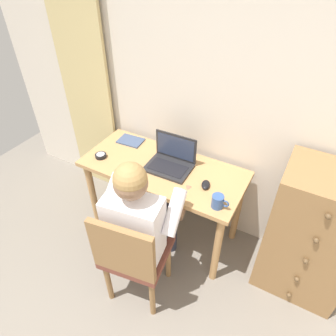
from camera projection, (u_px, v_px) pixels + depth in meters
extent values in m
cube|color=beige|center=(258.00, 104.00, 2.02)|extent=(4.80, 0.05, 2.50)
cube|color=#CCB77A|center=(85.00, 82.00, 2.61)|extent=(0.52, 0.03, 2.26)
cube|color=tan|center=(163.00, 169.00, 2.31)|extent=(1.27, 0.57, 0.03)
cylinder|color=tan|center=(93.00, 196.00, 2.61)|extent=(0.06, 0.06, 0.71)
cylinder|color=tan|center=(217.00, 250.00, 2.17)|extent=(0.06, 0.06, 0.71)
cylinder|color=tan|center=(124.00, 167.00, 2.92)|extent=(0.06, 0.06, 0.71)
cylinder|color=tan|center=(237.00, 209.00, 2.48)|extent=(0.06, 0.06, 0.71)
cube|color=olive|center=(312.00, 235.00, 2.06)|extent=(0.58, 0.44, 1.06)
sphere|color=brown|center=(289.00, 295.00, 2.17)|extent=(0.04, 0.04, 0.04)
sphere|color=brown|center=(297.00, 279.00, 2.03)|extent=(0.04, 0.04, 0.04)
sphere|color=brown|center=(306.00, 261.00, 1.90)|extent=(0.04, 0.04, 0.04)
sphere|color=brown|center=(316.00, 241.00, 1.77)|extent=(0.04, 0.04, 0.04)
sphere|color=brown|center=(328.00, 216.00, 1.63)|extent=(0.04, 0.04, 0.04)
cube|color=brown|center=(137.00, 251.00, 2.06)|extent=(0.48, 0.46, 0.05)
cube|color=olive|center=(122.00, 252.00, 1.78)|extent=(0.42, 0.10, 0.42)
cylinder|color=olive|center=(168.00, 260.00, 2.28)|extent=(0.04, 0.04, 0.42)
cylinder|color=olive|center=(128.00, 247.00, 2.37)|extent=(0.04, 0.04, 0.42)
cylinder|color=olive|center=(152.00, 298.00, 2.04)|extent=(0.04, 0.04, 0.42)
cylinder|color=olive|center=(108.00, 282.00, 2.14)|extent=(0.04, 0.04, 0.42)
cylinder|color=#33384C|center=(161.00, 227.00, 2.17)|extent=(0.20, 0.42, 0.14)
cylinder|color=#33384C|center=(139.00, 221.00, 2.22)|extent=(0.20, 0.42, 0.14)
cylinder|color=#33384C|center=(171.00, 229.00, 2.47)|extent=(0.11, 0.11, 0.49)
cylinder|color=#33384C|center=(150.00, 223.00, 2.51)|extent=(0.11, 0.11, 0.49)
cube|color=white|center=(134.00, 227.00, 1.88)|extent=(0.39, 0.25, 0.46)
cylinder|color=white|center=(174.00, 212.00, 1.86)|extent=(0.13, 0.31, 0.25)
cylinder|color=white|center=(112.00, 195.00, 1.98)|extent=(0.13, 0.31, 0.25)
cylinder|color=#846047|center=(184.00, 203.00, 2.07)|extent=(0.11, 0.28, 0.11)
cylinder|color=#846047|center=(127.00, 188.00, 2.19)|extent=(0.11, 0.28, 0.11)
sphere|color=#846047|center=(130.00, 183.00, 1.66)|extent=(0.20, 0.20, 0.20)
sphere|color=#9E7A47|center=(130.00, 179.00, 1.64)|extent=(0.20, 0.20, 0.20)
cube|color=#232326|center=(168.00, 168.00, 2.28)|extent=(0.35, 0.25, 0.02)
cube|color=black|center=(168.00, 168.00, 2.27)|extent=(0.29, 0.16, 0.00)
cube|color=#232326|center=(176.00, 147.00, 2.29)|extent=(0.34, 0.02, 0.22)
cube|color=#2D3851|center=(176.00, 147.00, 2.29)|extent=(0.31, 0.01, 0.18)
ellipsoid|color=black|center=(206.00, 185.00, 2.12)|extent=(0.09, 0.11, 0.03)
cylinder|color=black|center=(101.00, 156.00, 2.39)|extent=(0.09, 0.09, 0.03)
cylinder|color=silver|center=(101.00, 154.00, 2.38)|extent=(0.06, 0.06, 0.00)
cube|color=#3D4C6B|center=(131.00, 141.00, 2.57)|extent=(0.22, 0.16, 0.01)
cylinder|color=#33518C|center=(218.00, 201.00, 1.95)|extent=(0.08, 0.08, 0.09)
torus|color=#33518C|center=(225.00, 204.00, 1.93)|extent=(0.06, 0.01, 0.06)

